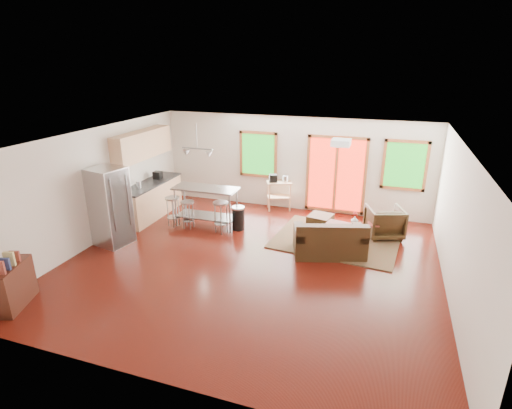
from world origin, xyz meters
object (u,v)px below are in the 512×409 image
(loveseat, at_px, (329,241))
(island, at_px, (206,200))
(coffee_table, at_px, (345,228))
(armchair, at_px, (385,221))
(refrigerator, at_px, (110,207))
(rug, at_px, (336,240))
(ottoman, at_px, (320,222))
(kitchen_cart, at_px, (278,186))

(loveseat, bearing_deg, island, 152.46)
(coffee_table, relative_size, armchair, 1.24)
(refrigerator, relative_size, island, 1.10)
(rug, height_order, refrigerator, refrigerator)
(rug, distance_m, ottoman, 0.76)
(coffee_table, bearing_deg, armchair, 32.91)
(loveseat, relative_size, refrigerator, 0.94)
(loveseat, distance_m, armchair, 1.75)
(armchair, bearing_deg, island, -9.53)
(rug, xyz_separation_m, armchair, (1.04, 0.58, 0.40))
(armchair, relative_size, ottoman, 1.50)
(rug, xyz_separation_m, loveseat, (-0.05, -0.79, 0.30))
(refrigerator, bearing_deg, rug, 31.42)
(island, xyz_separation_m, kitchen_cart, (1.40, 1.74, -0.00))
(armchair, distance_m, ottoman, 1.54)
(loveseat, xyz_separation_m, coffee_table, (0.23, 0.81, -0.00))
(coffee_table, distance_m, kitchen_cart, 2.59)
(armchair, bearing_deg, refrigerator, 2.34)
(kitchen_cart, bearing_deg, coffee_table, -37.03)
(loveseat, bearing_deg, ottoman, 91.13)
(rug, relative_size, island, 1.71)
(island, bearing_deg, coffee_table, 3.29)
(rug, xyz_separation_m, island, (-3.27, -0.17, 0.69))
(ottoman, bearing_deg, loveseat, -72.16)
(coffee_table, height_order, armchair, armchair)
(coffee_table, height_order, island, island)
(loveseat, relative_size, coffee_table, 1.66)
(ottoman, distance_m, refrigerator, 5.02)
(island, bearing_deg, loveseat, -10.83)
(loveseat, xyz_separation_m, refrigerator, (-4.81, -0.99, 0.58))
(refrigerator, relative_size, kitchen_cart, 1.74)
(rug, bearing_deg, island, -177.00)
(rug, xyz_separation_m, kitchen_cart, (-1.86, 1.57, 0.69))
(armchair, height_order, kitchen_cart, kitchen_cart)
(loveseat, bearing_deg, refrigerator, 174.96)
(ottoman, relative_size, refrigerator, 0.31)
(coffee_table, relative_size, island, 0.62)
(coffee_table, xyz_separation_m, ottoman, (-0.66, 0.53, -0.13))
(ottoman, relative_size, island, 0.34)
(loveseat, height_order, coffee_table, loveseat)
(island, bearing_deg, ottoman, 14.75)
(armchair, xyz_separation_m, ottoman, (-1.52, -0.02, -0.23))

